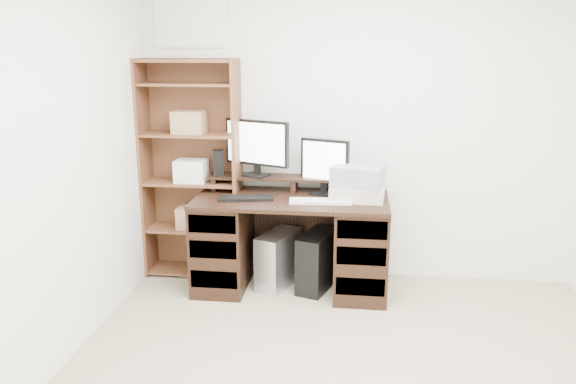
% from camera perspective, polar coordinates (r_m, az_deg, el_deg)
% --- Properties ---
extents(room, '(3.54, 4.04, 2.54)m').
position_cam_1_polar(room, '(2.62, 7.05, 0.31)').
color(room, tan).
rests_on(room, ground).
extents(desk, '(1.50, 0.70, 0.75)m').
position_cam_1_polar(desk, '(4.47, 0.33, -5.04)').
color(desk, black).
rests_on(desk, ground).
extents(riser_shelf, '(1.40, 0.22, 0.12)m').
position_cam_1_polar(riser_shelf, '(4.54, 0.64, 1.25)').
color(riser_shelf, black).
rests_on(riser_shelf, desk).
extents(monitor_wide, '(0.54, 0.25, 0.45)m').
position_cam_1_polar(monitor_wide, '(4.52, -3.19, 4.79)').
color(monitor_wide, black).
rests_on(monitor_wide, riser_shelf).
extents(monitor_small, '(0.39, 0.21, 0.44)m').
position_cam_1_polar(monitor_small, '(4.44, 3.74, 2.82)').
color(monitor_small, black).
rests_on(monitor_small, desk).
extents(speaker, '(0.10, 0.10, 0.21)m').
position_cam_1_polar(speaker, '(4.58, -7.08, 2.95)').
color(speaker, black).
rests_on(speaker, riser_shelf).
extents(keyboard_black, '(0.44, 0.22, 0.02)m').
position_cam_1_polar(keyboard_black, '(4.32, -4.33, -0.62)').
color(keyboard_black, black).
rests_on(keyboard_black, desk).
extents(keyboard_white, '(0.47, 0.17, 0.02)m').
position_cam_1_polar(keyboard_white, '(4.22, 3.32, -0.95)').
color(keyboard_white, silver).
rests_on(keyboard_white, desk).
extents(mouse, '(0.11, 0.09, 0.04)m').
position_cam_1_polar(mouse, '(4.23, 7.40, -0.91)').
color(mouse, white).
rests_on(mouse, desk).
extents(printer, '(0.43, 0.34, 0.10)m').
position_cam_1_polar(printer, '(4.33, 7.06, -0.09)').
color(printer, beige).
rests_on(printer, desk).
extents(basket, '(0.43, 0.35, 0.16)m').
position_cam_1_polar(basket, '(4.30, 7.12, 1.60)').
color(basket, '#92969C').
rests_on(basket, printer).
extents(tower_silver, '(0.34, 0.49, 0.44)m').
position_cam_1_polar(tower_silver, '(4.57, -0.99, -6.83)').
color(tower_silver, '#B9BBC1').
rests_on(tower_silver, ground).
extents(tower_black, '(0.33, 0.50, 0.46)m').
position_cam_1_polar(tower_black, '(4.52, 3.05, -6.99)').
color(tower_black, black).
rests_on(tower_black, ground).
extents(bookshelf, '(0.80, 0.30, 1.80)m').
position_cam_1_polar(bookshelf, '(4.70, -9.72, 2.42)').
color(bookshelf, brown).
rests_on(bookshelf, ground).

